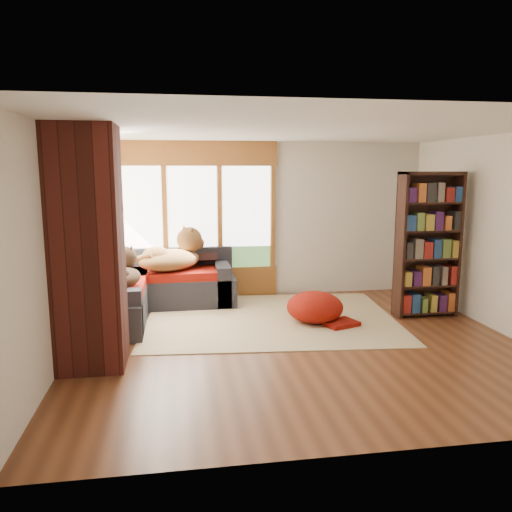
{
  "coord_description": "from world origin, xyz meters",
  "views": [
    {
      "loc": [
        -1.45,
        -5.81,
        2.13
      ],
      "look_at": [
        -0.38,
        0.95,
        0.95
      ],
      "focal_mm": 35.0,
      "sensor_mm": 36.0,
      "label": 1
    }
  ],
  "objects_px": {
    "pouf": "(315,306)",
    "dog_brindle": "(122,274)",
    "area_rug": "(270,318)",
    "dog_tan": "(174,255)",
    "bookshelf": "(428,245)",
    "brick_chimney": "(88,249)",
    "sectional_sofa": "(146,293)"
  },
  "relations": [
    {
      "from": "pouf",
      "to": "dog_brindle",
      "type": "xyz_separation_m",
      "value": [
        -2.65,
        0.12,
        0.53
      ]
    },
    {
      "from": "area_rug",
      "to": "dog_tan",
      "type": "xyz_separation_m",
      "value": [
        -1.36,
        0.9,
        0.82
      ]
    },
    {
      "from": "bookshelf",
      "to": "area_rug",
      "type": "bearing_deg",
      "value": 175.47
    },
    {
      "from": "brick_chimney",
      "to": "area_rug",
      "type": "xyz_separation_m",
      "value": [
        2.25,
        1.4,
        -1.29
      ]
    },
    {
      "from": "bookshelf",
      "to": "dog_tan",
      "type": "xyz_separation_m",
      "value": [
        -3.65,
        1.08,
        -0.23
      ]
    },
    {
      "from": "dog_brindle",
      "to": "dog_tan",
      "type": "bearing_deg",
      "value": -25.31
    },
    {
      "from": "pouf",
      "to": "dog_tan",
      "type": "bearing_deg",
      "value": 149.81
    },
    {
      "from": "pouf",
      "to": "dog_brindle",
      "type": "distance_m",
      "value": 2.7
    },
    {
      "from": "bookshelf",
      "to": "dog_brindle",
      "type": "relative_size",
      "value": 2.41
    },
    {
      "from": "area_rug",
      "to": "dog_brindle",
      "type": "relative_size",
      "value": 4.04
    },
    {
      "from": "area_rug",
      "to": "bookshelf",
      "type": "xyz_separation_m",
      "value": [
        2.29,
        -0.18,
        1.05
      ]
    },
    {
      "from": "brick_chimney",
      "to": "dog_brindle",
      "type": "bearing_deg",
      "value": 81.37
    },
    {
      "from": "dog_tan",
      "to": "dog_brindle",
      "type": "relative_size",
      "value": 1.35
    },
    {
      "from": "pouf",
      "to": "dog_brindle",
      "type": "relative_size",
      "value": 0.91
    },
    {
      "from": "brick_chimney",
      "to": "area_rug",
      "type": "bearing_deg",
      "value": 31.95
    },
    {
      "from": "brick_chimney",
      "to": "bookshelf",
      "type": "distance_m",
      "value": 4.71
    },
    {
      "from": "sectional_sofa",
      "to": "dog_tan",
      "type": "distance_m",
      "value": 0.73
    },
    {
      "from": "dog_tan",
      "to": "dog_brindle",
      "type": "height_order",
      "value": "dog_tan"
    },
    {
      "from": "dog_brindle",
      "to": "pouf",
      "type": "bearing_deg",
      "value": -83.76
    },
    {
      "from": "brick_chimney",
      "to": "pouf",
      "type": "xyz_separation_m",
      "value": [
        2.84,
        1.17,
        -1.07
      ]
    },
    {
      "from": "dog_brindle",
      "to": "area_rug",
      "type": "bearing_deg",
      "value": -77.95
    },
    {
      "from": "pouf",
      "to": "bookshelf",
      "type": "bearing_deg",
      "value": 1.82
    },
    {
      "from": "area_rug",
      "to": "sectional_sofa",
      "type": "bearing_deg",
      "value": 160.31
    },
    {
      "from": "area_rug",
      "to": "bookshelf",
      "type": "bearing_deg",
      "value": -4.53
    },
    {
      "from": "dog_tan",
      "to": "bookshelf",
      "type": "bearing_deg",
      "value": -43.61
    },
    {
      "from": "brick_chimney",
      "to": "dog_tan",
      "type": "relative_size",
      "value": 2.2
    },
    {
      "from": "bookshelf",
      "to": "brick_chimney",
      "type": "bearing_deg",
      "value": -164.95
    },
    {
      "from": "sectional_sofa",
      "to": "bookshelf",
      "type": "bearing_deg",
      "value": -10.96
    },
    {
      "from": "bookshelf",
      "to": "dog_brindle",
      "type": "bearing_deg",
      "value": 179.12
    },
    {
      "from": "sectional_sofa",
      "to": "dog_brindle",
      "type": "xyz_separation_m",
      "value": [
        -0.25,
        -0.76,
        0.46
      ]
    },
    {
      "from": "brick_chimney",
      "to": "pouf",
      "type": "relative_size",
      "value": 3.24
    },
    {
      "from": "brick_chimney",
      "to": "area_rug",
      "type": "distance_m",
      "value": 2.95
    }
  ]
}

